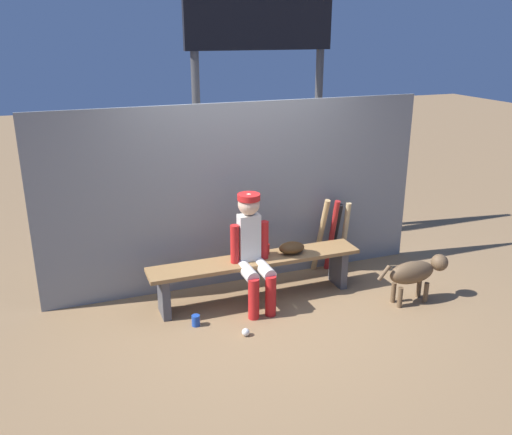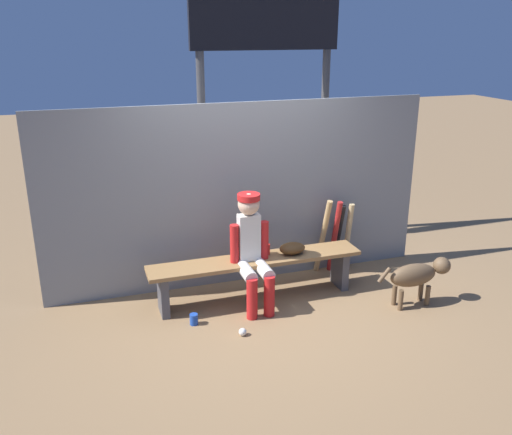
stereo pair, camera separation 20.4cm
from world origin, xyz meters
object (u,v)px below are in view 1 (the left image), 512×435
(dugout_bench, at_px, (256,268))
(bat_wood_tan, at_px, (320,236))
(bat_aluminum_red, at_px, (332,236))
(bat_aluminum_black, at_px, (335,236))
(cup_on_ground, at_px, (196,320))
(dog, at_px, (416,272))
(player_seated, at_px, (253,248))
(bat_wood_natural, at_px, (345,236))
(baseball_glove, at_px, (292,248))
(cup_on_bench, at_px, (266,249))
(scoreboard, at_px, (265,49))
(baseball, at_px, (246,332))

(dugout_bench, bearing_deg, bat_wood_tan, 20.70)
(bat_aluminum_red, bearing_deg, bat_wood_tan, 179.68)
(bat_aluminum_black, xyz_separation_m, cup_on_ground, (-1.90, -0.74, -0.36))
(bat_wood_tan, height_order, dog, bat_wood_tan)
(player_seated, xyz_separation_m, bat_wood_natural, (1.33, 0.48, -0.22))
(dugout_bench, xyz_separation_m, baseball_glove, (0.41, 0.00, 0.17))
(cup_on_bench, distance_m, scoreboard, 2.58)
(dugout_bench, bearing_deg, baseball_glove, 0.00)
(player_seated, relative_size, bat_aluminum_black, 1.42)
(player_seated, height_order, baseball, player_seated)
(baseball_glove, distance_m, cup_on_bench, 0.28)
(baseball, bearing_deg, bat_aluminum_red, 35.31)
(dugout_bench, height_order, bat_aluminum_black, bat_aluminum_black)
(cup_on_ground, xyz_separation_m, scoreboard, (1.47, 1.95, 2.43))
(baseball, relative_size, dog, 0.09)
(player_seated, relative_size, scoreboard, 0.33)
(dugout_bench, xyz_separation_m, bat_wood_tan, (0.93, 0.35, 0.11))
(dugout_bench, bearing_deg, player_seated, -124.45)
(bat_aluminum_red, distance_m, baseball, 1.80)
(cup_on_bench, bearing_deg, baseball, -123.71)
(baseball_glove, distance_m, bat_wood_tan, 0.63)
(cup_on_bench, bearing_deg, baseball_glove, -15.07)
(bat_wood_natural, xyz_separation_m, scoreboard, (-0.52, 1.27, 2.07))
(bat_aluminum_red, height_order, scoreboard, scoreboard)
(baseball, bearing_deg, scoreboard, 64.77)
(bat_aluminum_red, distance_m, bat_aluminum_black, 0.11)
(bat_wood_natural, relative_size, cup_on_ground, 7.57)
(dugout_bench, relative_size, cup_on_bench, 20.56)
(bat_wood_tan, xyz_separation_m, dog, (0.61, -0.99, -0.13))
(bat_wood_tan, bearing_deg, dog, -58.19)
(dugout_bench, relative_size, bat_wood_natural, 2.71)
(cup_on_ground, bearing_deg, bat_aluminum_red, 20.17)
(baseball, height_order, scoreboard, scoreboard)
(baseball_glove, bearing_deg, baseball, -138.84)
(bat_aluminum_red, bearing_deg, cup_on_ground, -159.83)
(bat_aluminum_black, relative_size, cup_on_bench, 7.51)
(dugout_bench, distance_m, player_seated, 0.31)
(cup_on_bench, bearing_deg, bat_wood_natural, 14.60)
(dugout_bench, distance_m, bat_aluminum_black, 1.23)
(bat_wood_natural, xyz_separation_m, cup_on_ground, (-1.99, -0.68, -0.36))
(bat_wood_tan, distance_m, baseball, 1.69)
(cup_on_ground, bearing_deg, bat_aluminum_black, 21.33)
(bat_wood_natural, bearing_deg, baseball, -147.44)
(cup_on_ground, height_order, scoreboard, scoreboard)
(bat_wood_natural, xyz_separation_m, baseball, (-1.60, -1.02, -0.38))
(player_seated, distance_m, bat_aluminum_red, 1.26)
(dog, bearing_deg, bat_aluminum_black, 109.91)
(bat_aluminum_red, bearing_deg, cup_on_bench, -163.56)
(dugout_bench, distance_m, cup_on_bench, 0.22)
(dugout_bench, distance_m, scoreboard, 2.78)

